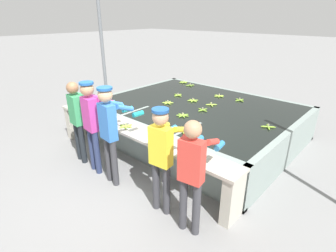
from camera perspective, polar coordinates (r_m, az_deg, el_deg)
The scene contains 23 objects.
ground_plane at distance 5.21m, azimuth -9.23°, elevation -9.77°, with size 80.00×80.00×0.00m, color gray.
wash_tank at distance 6.46m, azimuth 5.95°, elevation 1.17°, with size 4.52×3.55×0.82m.
work_ledge at distance 5.04m, azimuth -7.67°, elevation -3.12°, with size 4.52×0.45×0.82m.
worker_0 at distance 5.40m, azimuth -18.98°, elevation 2.24°, with size 0.45×0.73×1.66m.
worker_1 at distance 4.91m, azimuth -16.17°, elevation 1.55°, with size 0.45×0.74×1.75m.
worker_2 at distance 4.46m, azimuth -12.55°, elevation -0.14°, with size 0.45×0.74×1.76m.
worker_3 at distance 3.73m, azimuth -1.26°, elevation -5.60°, with size 0.46×0.74×1.66m.
worker_4 at distance 3.39m, azimuth 5.34°, elevation -9.12°, with size 0.48×0.74×1.66m.
banana_bunch_floating_0 at distance 8.03m, azimuth 4.83°, elevation 8.84°, with size 0.25×0.25×0.08m.
banana_bunch_floating_1 at distance 6.31m, azimuth 9.41°, elevation 4.62°, with size 0.23×0.23×0.08m.
banana_bunch_floating_2 at distance 5.33m, azimuth 20.97°, elevation -0.16°, with size 0.26×0.26×0.08m.
banana_bunch_floating_3 at distance 4.82m, azimuth 3.17°, elevation -0.99°, with size 0.24×0.24×0.08m.
banana_bunch_floating_4 at distance 7.04m, azimuth 11.06°, elevation 6.45°, with size 0.28×0.26×0.08m.
banana_bunch_floating_5 at distance 6.36m, azimuth -0.05°, elevation 5.09°, with size 0.27×0.28×0.08m.
banana_bunch_floating_6 at distance 6.56m, azimuth 5.42°, elevation 5.55°, with size 0.28×0.28×0.08m.
banana_bunch_floating_7 at distance 6.98m, azimuth 2.17°, elevation 6.73°, with size 0.28×0.28×0.08m.
banana_bunch_floating_8 at distance 8.39m, azimuth 3.38°, elevation 9.50°, with size 0.28×0.27×0.08m.
banana_bunch_floating_9 at distance 5.56m, azimuth 3.22°, elevation 2.34°, with size 0.28×0.28×0.08m.
banana_bunch_floating_10 at distance 6.80m, azimuth 15.31°, elevation 5.47°, with size 0.28×0.28×0.08m.
banana_bunch_floating_11 at distance 5.92m, azimuth 7.56°, elevation 3.50°, with size 0.28×0.28×0.08m.
banana_bunch_ledge_0 at distance 5.06m, azimuth -9.18°, elevation -0.02°, with size 0.28×0.28×0.08m.
knife_0 at distance 5.93m, azimuth -16.71°, elevation 2.66°, with size 0.17×0.33×0.02m.
support_post_left at distance 7.80m, azimuth -13.85°, elevation 13.58°, with size 0.09×0.09×3.20m.
Camera 1 is at (3.51, -2.64, 2.80)m, focal length 28.00 mm.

